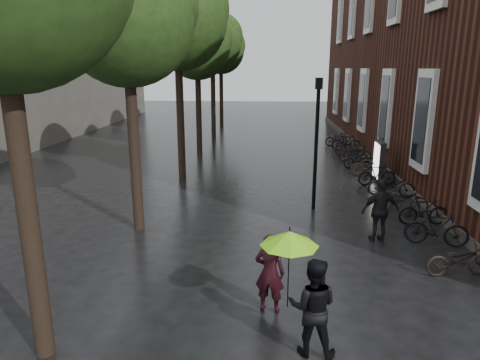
# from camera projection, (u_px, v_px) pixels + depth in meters

# --- Properties ---
(brick_building) EXTENTS (10.20, 33.20, 12.00)m
(brick_building) POSITION_uv_depth(u_px,v_px,m) (467.00, 46.00, 22.92)
(brick_building) COLOR #38160F
(brick_building) RESTS_ON ground
(street_trees) EXTENTS (4.33, 34.03, 8.91)m
(street_trees) POSITION_uv_depth(u_px,v_px,m) (188.00, 35.00, 20.26)
(street_trees) COLOR black
(street_trees) RESTS_ON ground
(person_burgundy) EXTENTS (0.69, 0.53, 1.68)m
(person_burgundy) POSITION_uv_depth(u_px,v_px,m) (270.00, 273.00, 8.58)
(person_burgundy) COLOR black
(person_burgundy) RESTS_ON ground
(person_black) EXTENTS (0.95, 0.79, 1.76)m
(person_black) POSITION_uv_depth(u_px,v_px,m) (313.00, 307.00, 7.27)
(person_black) COLOR black
(person_black) RESTS_ON ground
(lime_umbrella) EXTENTS (1.07, 1.07, 1.57)m
(lime_umbrella) POSITION_uv_depth(u_px,v_px,m) (289.00, 238.00, 7.58)
(lime_umbrella) COLOR black
(lime_umbrella) RESTS_ON ground
(pedestrian_walking) EXTENTS (1.15, 0.65, 1.84)m
(pedestrian_walking) POSITION_uv_depth(u_px,v_px,m) (380.00, 210.00, 12.07)
(pedestrian_walking) COLOR black
(pedestrian_walking) RESTS_ON ground
(parked_bicycles) EXTENTS (2.09, 18.60, 1.04)m
(parked_bicycles) POSITION_uv_depth(u_px,v_px,m) (372.00, 169.00, 19.08)
(parked_bicycles) COLOR black
(parked_bicycles) RESTS_ON ground
(ad_lightbox) EXTENTS (0.28, 1.19, 1.79)m
(ad_lightbox) POSITION_uv_depth(u_px,v_px,m) (379.00, 162.00, 18.48)
(ad_lightbox) COLOR black
(ad_lightbox) RESTS_ON ground
(lamp_post) EXTENTS (0.23, 0.23, 4.52)m
(lamp_post) POSITION_uv_depth(u_px,v_px,m) (317.00, 132.00, 14.43)
(lamp_post) COLOR black
(lamp_post) RESTS_ON ground
(cycle_sign) EXTENTS (0.15, 0.50, 2.76)m
(cycle_sign) POSITION_uv_depth(u_px,v_px,m) (214.00, 124.00, 23.82)
(cycle_sign) COLOR #262628
(cycle_sign) RESTS_ON ground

